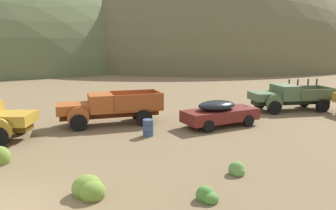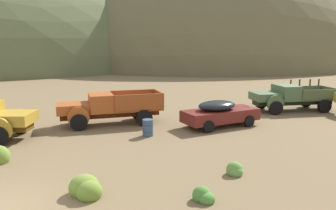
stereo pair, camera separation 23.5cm
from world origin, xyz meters
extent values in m
ellipsoid|color=brown|center=(35.91, 60.31, 0.00)|extent=(70.24, 58.36, 45.80)
cube|color=#B28928|center=(-0.44, 7.87, 1.11)|extent=(2.30, 2.24, 0.55)
cube|color=#B7B2A8|center=(0.39, 7.61, 1.09)|extent=(0.44, 1.18, 0.44)
cylinder|color=#B28928|center=(-0.35, 8.95, 0.76)|extent=(1.20, 0.53, 1.20)
cylinder|color=black|center=(-0.34, 9.00, 0.48)|extent=(1.00, 0.56, 0.96)
cube|color=#51220D|center=(4.65, 9.63, 0.66)|extent=(5.89, 0.92, 0.36)
cube|color=#A34C1E|center=(2.48, 9.63, 1.11)|extent=(1.86, 1.62, 0.55)
cube|color=#B7B2A8|center=(1.62, 9.63, 1.09)|extent=(0.08, 1.11, 0.44)
cylinder|color=#A34C1E|center=(2.73, 10.59, 0.76)|extent=(1.20, 0.18, 1.20)
cylinder|color=#A34C1E|center=(2.73, 8.67, 0.76)|extent=(1.20, 0.18, 1.20)
cube|color=#A34C1E|center=(4.10, 9.63, 1.36)|extent=(1.37, 1.86, 1.05)
cube|color=black|center=(3.48, 9.63, 1.57)|extent=(0.05, 1.57, 0.59)
cube|color=#97471E|center=(6.26, 9.63, 0.90)|extent=(2.98, 1.94, 0.12)
cube|color=#97471E|center=(6.26, 10.60, 1.43)|extent=(2.97, 0.11, 0.95)
cube|color=#97471E|center=(6.27, 8.67, 1.43)|extent=(2.97, 0.11, 0.95)
cube|color=#97471E|center=(7.69, 9.64, 1.43)|extent=(0.10, 1.94, 0.95)
cylinder|color=black|center=(2.73, 10.64, 0.48)|extent=(0.96, 0.28, 0.96)
cylinder|color=black|center=(2.73, 8.62, 0.48)|extent=(0.96, 0.28, 0.96)
cylinder|color=black|center=(6.51, 10.64, 0.48)|extent=(0.96, 0.28, 0.96)
cylinder|color=black|center=(6.51, 8.63, 0.48)|extent=(0.96, 0.28, 0.96)
cube|color=maroon|center=(10.79, 7.15, 0.68)|extent=(4.83, 2.51, 0.68)
ellipsoid|color=black|center=(10.52, 7.11, 1.28)|extent=(2.62, 1.92, 0.57)
ellipsoid|color=maroon|center=(12.83, 7.50, 0.75)|extent=(1.23, 1.55, 0.61)
cylinder|color=black|center=(12.35, 6.53, 0.34)|extent=(0.70, 0.31, 0.68)
cylinder|color=black|center=(12.05, 8.26, 0.34)|extent=(0.70, 0.31, 0.68)
cylinder|color=black|center=(9.54, 6.05, 0.34)|extent=(0.70, 0.31, 0.68)
cylinder|color=black|center=(9.24, 7.78, 0.34)|extent=(0.70, 0.31, 0.68)
cube|color=#232B1B|center=(17.88, 9.79, 0.66)|extent=(5.88, 1.75, 0.36)
cube|color=#47603D|center=(15.77, 10.07, 1.11)|extent=(2.05, 2.02, 0.55)
cube|color=#B7B2A8|center=(14.92, 10.18, 1.09)|extent=(0.24, 1.24, 0.44)
cylinder|color=#47603D|center=(16.15, 11.09, 0.76)|extent=(1.21, 0.33, 1.20)
cylinder|color=#47603D|center=(15.87, 8.98, 0.76)|extent=(1.21, 0.33, 1.20)
cube|color=#47603D|center=(17.34, 9.86, 1.36)|extent=(1.60, 2.22, 1.05)
cube|color=black|center=(16.74, 9.94, 1.57)|extent=(0.28, 1.74, 0.59)
cube|color=#495735|center=(19.46, 9.59, 0.90)|extent=(3.18, 2.52, 0.12)
cube|color=#495735|center=(19.60, 10.65, 1.31)|extent=(2.92, 0.48, 0.70)
cube|color=#495735|center=(19.32, 8.52, 1.31)|extent=(2.92, 0.48, 0.70)
cube|color=#495735|center=(20.85, 9.40, 1.31)|extent=(0.38, 2.15, 0.70)
cube|color=#232B1B|center=(20.76, 10.50, 1.91)|extent=(0.09, 0.09, 0.50)
cube|color=#232B1B|center=(20.03, 10.60, 1.91)|extent=(0.09, 0.09, 0.50)
cube|color=#232B1B|center=(19.16, 10.71, 1.91)|extent=(0.09, 0.09, 0.50)
cube|color=#232B1B|center=(18.44, 10.81, 1.91)|extent=(0.09, 0.09, 0.50)
cylinder|color=black|center=(16.16, 11.15, 0.48)|extent=(0.99, 0.40, 0.96)
cylinder|color=black|center=(15.86, 8.92, 0.48)|extent=(0.99, 0.40, 0.96)
cylinder|color=black|center=(19.84, 10.67, 0.48)|extent=(0.99, 0.40, 0.96)
cylinder|color=black|center=(19.55, 8.44, 0.48)|extent=(0.99, 0.40, 0.96)
cylinder|color=#384C6B|center=(6.20, 6.44, 0.45)|extent=(0.56, 0.56, 0.90)
torus|color=#27354A|center=(6.20, 6.44, 0.63)|extent=(0.60, 0.60, 0.03)
torus|color=#27354A|center=(6.20, 6.44, 0.27)|extent=(0.60, 0.60, 0.03)
ellipsoid|color=#4C8438|center=(6.08, -1.07, 0.16)|extent=(0.58, 0.52, 0.58)
ellipsoid|color=#4C8438|center=(6.18, -1.26, 0.11)|extent=(0.55, 0.49, 0.41)
ellipsoid|color=#5B8E42|center=(6.64, 13.40, 0.17)|extent=(0.73, 0.65, 0.60)
ellipsoid|color=#5B8E42|center=(6.46, 13.46, 0.19)|extent=(0.63, 0.57, 0.68)
ellipsoid|color=#5B8E42|center=(8.06, 0.44, 0.17)|extent=(0.63, 0.57, 0.63)
ellipsoid|color=#5B8E42|center=(8.06, 0.35, 0.13)|extent=(0.57, 0.52, 0.47)
ellipsoid|color=olive|center=(2.73, 0.10, 0.20)|extent=(0.82, 0.74, 0.74)
ellipsoid|color=olive|center=(2.58, 0.45, 0.23)|extent=(0.99, 0.89, 0.84)
camera|label=1|loc=(2.04, -9.74, 4.83)|focal=34.72mm
camera|label=2|loc=(2.26, -9.82, 4.83)|focal=34.72mm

